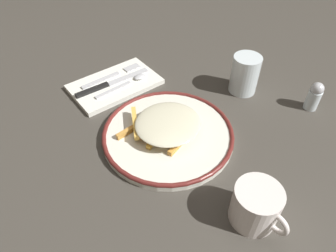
{
  "coord_description": "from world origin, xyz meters",
  "views": [
    {
      "loc": [
        0.38,
        -0.28,
        0.49
      ],
      "look_at": [
        0.0,
        0.0,
        0.03
      ],
      "focal_mm": 32.6,
      "sensor_mm": 36.0,
      "label": 1
    }
  ],
  "objects_px": {
    "fork": "(112,76)",
    "salt_shaker": "(314,96)",
    "fries_heap": "(165,125)",
    "plate": "(168,134)",
    "napkin": "(114,85)",
    "knife": "(107,85)",
    "spoon": "(130,82)",
    "water_glass": "(245,74)",
    "coffee_mug": "(256,206)"
  },
  "relations": [
    {
      "from": "plate",
      "to": "salt_shaker",
      "type": "bearing_deg",
      "value": 69.09
    },
    {
      "from": "plate",
      "to": "napkin",
      "type": "relative_size",
      "value": 1.29
    },
    {
      "from": "fork",
      "to": "knife",
      "type": "height_order",
      "value": "knife"
    },
    {
      "from": "napkin",
      "to": "knife",
      "type": "xyz_separation_m",
      "value": [
        -0.0,
        -0.02,
        0.01
      ]
    },
    {
      "from": "plate",
      "to": "water_glass",
      "type": "distance_m",
      "value": 0.26
    },
    {
      "from": "fork",
      "to": "spoon",
      "type": "distance_m",
      "value": 0.06
    },
    {
      "from": "spoon",
      "to": "coffee_mug",
      "type": "relative_size",
      "value": 1.42
    },
    {
      "from": "spoon",
      "to": "fries_heap",
      "type": "bearing_deg",
      "value": -9.97
    },
    {
      "from": "fries_heap",
      "to": "fork",
      "type": "relative_size",
      "value": 0.98
    },
    {
      "from": "fries_heap",
      "to": "napkin",
      "type": "xyz_separation_m",
      "value": [
        -0.23,
        0.0,
        -0.03
      ]
    },
    {
      "from": "knife",
      "to": "napkin",
      "type": "bearing_deg",
      "value": 88.8
    },
    {
      "from": "fries_heap",
      "to": "fork",
      "type": "distance_m",
      "value": 0.26
    },
    {
      "from": "knife",
      "to": "coffee_mug",
      "type": "distance_m",
      "value": 0.48
    },
    {
      "from": "knife",
      "to": "spoon",
      "type": "distance_m",
      "value": 0.06
    },
    {
      "from": "knife",
      "to": "water_glass",
      "type": "height_order",
      "value": "water_glass"
    },
    {
      "from": "plate",
      "to": "salt_shaker",
      "type": "distance_m",
      "value": 0.37
    },
    {
      "from": "plate",
      "to": "fork",
      "type": "relative_size",
      "value": 1.65
    },
    {
      "from": "fork",
      "to": "salt_shaker",
      "type": "distance_m",
      "value": 0.52
    },
    {
      "from": "water_glass",
      "to": "salt_shaker",
      "type": "xyz_separation_m",
      "value": [
        0.15,
        0.08,
        -0.01
      ]
    },
    {
      "from": "fries_heap",
      "to": "salt_shaker",
      "type": "xyz_separation_m",
      "value": [
        0.13,
        0.35,
        -0.0
      ]
    },
    {
      "from": "plate",
      "to": "salt_shaker",
      "type": "height_order",
      "value": "salt_shaker"
    },
    {
      "from": "knife",
      "to": "spoon",
      "type": "height_order",
      "value": "spoon"
    },
    {
      "from": "water_glass",
      "to": "fork",
      "type": "bearing_deg",
      "value": -134.04
    },
    {
      "from": "spoon",
      "to": "coffee_mug",
      "type": "xyz_separation_m",
      "value": [
        0.46,
        -0.03,
        0.02
      ]
    },
    {
      "from": "plate",
      "to": "fork",
      "type": "height_order",
      "value": "plate"
    },
    {
      "from": "plate",
      "to": "fork",
      "type": "xyz_separation_m",
      "value": [
        -0.26,
        0.01,
        0.01
      ]
    },
    {
      "from": "plate",
      "to": "napkin",
      "type": "distance_m",
      "value": 0.24
    },
    {
      "from": "fork",
      "to": "coffee_mug",
      "type": "relative_size",
      "value": 1.64
    },
    {
      "from": "fork",
      "to": "knife",
      "type": "relative_size",
      "value": 0.84
    },
    {
      "from": "fries_heap",
      "to": "fork",
      "type": "height_order",
      "value": "fries_heap"
    },
    {
      "from": "napkin",
      "to": "knife",
      "type": "distance_m",
      "value": 0.02
    },
    {
      "from": "fork",
      "to": "knife",
      "type": "xyz_separation_m",
      "value": [
        0.03,
        -0.03,
        0.0
      ]
    },
    {
      "from": "water_glass",
      "to": "coffee_mug",
      "type": "xyz_separation_m",
      "value": [
        0.27,
        -0.26,
        -0.01
      ]
    },
    {
      "from": "fork",
      "to": "salt_shaker",
      "type": "bearing_deg",
      "value": 40.2
    },
    {
      "from": "knife",
      "to": "coffee_mug",
      "type": "height_order",
      "value": "coffee_mug"
    },
    {
      "from": "fork",
      "to": "spoon",
      "type": "bearing_deg",
      "value": 22.65
    },
    {
      "from": "napkin",
      "to": "water_glass",
      "type": "xyz_separation_m",
      "value": [
        0.21,
        0.26,
        0.04
      ]
    },
    {
      "from": "fork",
      "to": "coffee_mug",
      "type": "xyz_separation_m",
      "value": [
        0.51,
        -0.01,
        0.02
      ]
    },
    {
      "from": "fork",
      "to": "coffee_mug",
      "type": "bearing_deg",
      "value": -0.77
    },
    {
      "from": "napkin",
      "to": "salt_shaker",
      "type": "bearing_deg",
      "value": 43.35
    },
    {
      "from": "fork",
      "to": "knife",
      "type": "distance_m",
      "value": 0.04
    },
    {
      "from": "fries_heap",
      "to": "knife",
      "type": "distance_m",
      "value": 0.23
    },
    {
      "from": "plate",
      "to": "fork",
      "type": "bearing_deg",
      "value": 178.34
    },
    {
      "from": "napkin",
      "to": "water_glass",
      "type": "bearing_deg",
      "value": 50.83
    },
    {
      "from": "plate",
      "to": "fries_heap",
      "type": "xyz_separation_m",
      "value": [
        -0.0,
        -0.01,
        0.03
      ]
    },
    {
      "from": "knife",
      "to": "plate",
      "type": "bearing_deg",
      "value": 5.68
    },
    {
      "from": "knife",
      "to": "salt_shaker",
      "type": "bearing_deg",
      "value": 44.84
    },
    {
      "from": "napkin",
      "to": "knife",
      "type": "bearing_deg",
      "value": -91.2
    },
    {
      "from": "knife",
      "to": "water_glass",
      "type": "bearing_deg",
      "value": 52.71
    },
    {
      "from": "water_glass",
      "to": "coffee_mug",
      "type": "bearing_deg",
      "value": -43.91
    }
  ]
}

